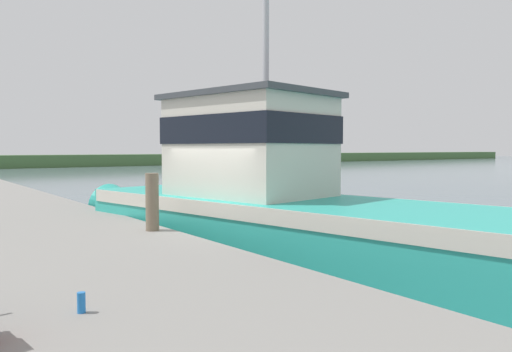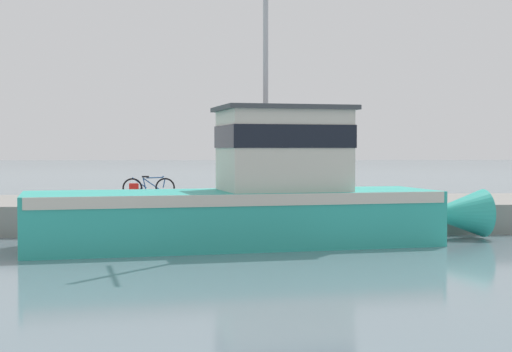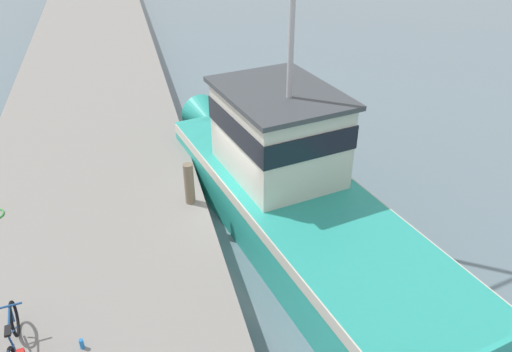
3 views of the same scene
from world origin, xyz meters
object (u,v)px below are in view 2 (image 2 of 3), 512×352
(mooring_post, at_px, (273,186))
(water_bottle_on_curb, at_px, (142,197))
(water_bottle_by_bike, at_px, (123,194))
(bicycle_touring, at_px, (144,188))
(fishing_boat_main, at_px, (257,196))

(mooring_post, xyz_separation_m, water_bottle_on_curb, (-2.60, -4.14, -0.46))
(water_bottle_by_bike, bearing_deg, bicycle_touring, 55.31)
(mooring_post, bearing_deg, fishing_boat_main, -13.95)
(water_bottle_on_curb, bearing_deg, bicycle_touring, -178.95)
(fishing_boat_main, height_order, water_bottle_by_bike, fishing_boat_main)
(fishing_boat_main, relative_size, bicycle_touring, 7.24)
(water_bottle_on_curb, bearing_deg, water_bottle_by_bike, -153.64)
(mooring_post, height_order, water_bottle_on_curb, mooring_post)
(bicycle_touring, distance_m, mooring_post, 5.56)
(fishing_boat_main, relative_size, water_bottle_by_bike, 70.08)
(fishing_boat_main, relative_size, mooring_post, 11.55)
(fishing_boat_main, xyz_separation_m, water_bottle_on_curb, (-5.11, -3.51, -0.33))
(fishing_boat_main, xyz_separation_m, mooring_post, (-2.51, 0.62, 0.13))
(fishing_boat_main, height_order, bicycle_touring, fishing_boat_main)
(bicycle_touring, height_order, water_bottle_on_curb, bicycle_touring)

